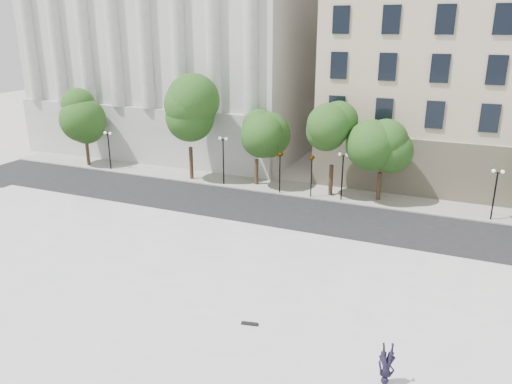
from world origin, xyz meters
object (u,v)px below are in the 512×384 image
traffic_light_west (280,152)px  person_lying (385,378)px  traffic_light_east (312,155)px  skateboard (250,324)px

traffic_light_west → person_lying: traffic_light_west is taller
traffic_light_east → skateboard: (3.18, -19.91, -3.27)m
traffic_light_west → traffic_light_east: (2.81, 0.00, 0.00)m
traffic_light_east → skateboard: bearing=-80.9°
traffic_light_west → traffic_light_east: bearing=0.0°
traffic_light_east → skateboard: traffic_light_east is taller
person_lying → skateboard: (-6.54, 1.62, -0.21)m
traffic_light_east → person_lying: (9.73, -21.53, -3.07)m
person_lying → skateboard: bearing=152.2°
person_lying → traffic_light_west: bearing=106.3°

